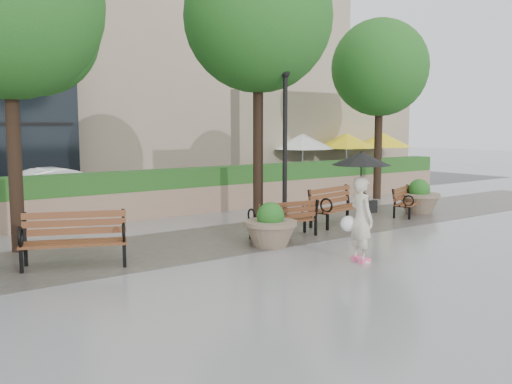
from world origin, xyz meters
TOP-DOWN VIEW (x-y plane):
  - ground at (0.00, 0.00)m, footprint 100.00×100.00m
  - cobble_strip at (0.00, 3.00)m, footprint 28.00×3.20m
  - hedge_wall at (0.00, 7.00)m, footprint 24.00×0.80m
  - cafe_wall at (9.50, 10.00)m, footprint 10.00×0.60m
  - cafe_hedge at (9.00, 7.80)m, footprint 8.00×0.50m
  - asphalt_street at (0.00, 11.00)m, footprint 40.00×7.00m
  - bldg_stone at (10.00, 23.00)m, footprint 18.00×10.00m
  - bench_1 at (-4.41, 2.49)m, footprint 2.01×1.43m
  - bench_2 at (0.51, 2.31)m, footprint 1.68×0.82m
  - bench_3 at (2.76, 2.78)m, footprint 1.93×1.08m
  - bench_4 at (5.55, 2.65)m, footprint 1.65×1.17m
  - planter_left at (-0.36, 1.73)m, footprint 1.16×1.16m
  - planter_right at (6.19, 2.77)m, footprint 1.23×1.23m
  - lamppost at (1.55, 3.54)m, footprint 0.28×0.28m
  - tree_0 at (-4.73, 4.58)m, footprint 3.87×3.85m
  - tree_1 at (1.73, 4.80)m, footprint 4.02×4.02m
  - tree_2 at (8.04, 5.96)m, footprint 3.51×3.43m
  - patio_umb_white at (7.28, 9.26)m, footprint 2.50×2.50m
  - patio_umb_yellow_a at (9.45, 8.96)m, footprint 2.50×2.50m
  - patio_umb_yellow_b at (11.53, 8.79)m, footprint 2.50×2.50m
  - car_right at (-2.03, 10.14)m, footprint 4.03×1.60m
  - pedestrian at (0.16, -0.40)m, footprint 1.15×1.15m

SIDE VIEW (x-z plane):
  - ground at x=0.00m, z-range 0.00..0.00m
  - asphalt_street at x=0.00m, z-range 0.00..0.00m
  - cobble_strip at x=0.00m, z-range 0.00..0.01m
  - bench_4 at x=5.55m, z-range -0.17..0.66m
  - bench_2 at x=0.51m, z-range -0.18..0.69m
  - bench_3 at x=2.76m, z-range -0.20..0.78m
  - bench_1 at x=-4.41m, z-range -0.20..0.81m
  - planter_left at x=-0.36m, z-range -0.11..0.87m
  - planter_right at x=6.19m, z-range -0.11..0.92m
  - cafe_hedge at x=9.00m, z-range 0.00..0.90m
  - car_right at x=-2.03m, z-range 0.00..1.31m
  - hedge_wall at x=0.00m, z-range -0.01..1.34m
  - pedestrian at x=0.16m, z-range 0.23..2.34m
  - lamppost at x=1.55m, z-range -0.24..3.83m
  - patio_umb_white at x=7.28m, z-range 0.84..3.14m
  - patio_umb_yellow_a at x=9.45m, z-range 0.84..3.14m
  - patio_umb_yellow_b at x=11.53m, z-range 0.84..3.14m
  - cafe_wall at x=9.50m, z-range 0.00..4.00m
  - tree_2 at x=8.04m, z-range 1.35..7.73m
  - tree_0 at x=-4.73m, z-range 1.43..8.42m
  - tree_1 at x=1.73m, z-range 1.61..9.14m
  - bldg_stone at x=10.00m, z-range 0.00..20.00m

